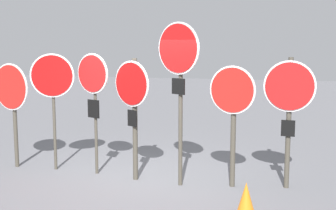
% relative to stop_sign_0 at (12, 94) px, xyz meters
% --- Properties ---
extents(ground_plane, '(40.00, 40.00, 0.00)m').
position_rel_stop_sign_0_xyz_m(ground_plane, '(2.58, -0.26, -1.45)').
color(ground_plane, slate).
extents(stop_sign_0, '(0.86, 0.32, 2.04)m').
position_rel_stop_sign_0_xyz_m(stop_sign_0, '(0.00, 0.00, 0.00)').
color(stop_sign_0, '#474238').
rests_on(stop_sign_0, ground).
extents(stop_sign_1, '(0.80, 0.25, 2.24)m').
position_rel_stop_sign_0_xyz_m(stop_sign_1, '(0.86, -0.01, 0.24)').
color(stop_sign_1, '#474238').
rests_on(stop_sign_1, ground).
extents(stop_sign_2, '(0.68, 0.32, 2.25)m').
position_rel_stop_sign_0_xyz_m(stop_sign_2, '(1.71, -0.11, 0.23)').
color(stop_sign_2, '#474238').
rests_on(stop_sign_2, ground).
extents(stop_sign_3, '(0.71, 0.41, 2.18)m').
position_rel_stop_sign_0_xyz_m(stop_sign_3, '(2.52, -0.30, 0.03)').
color(stop_sign_3, '#474238').
rests_on(stop_sign_3, ground).
extents(stop_sign_4, '(0.77, 0.45, 2.79)m').
position_rel_stop_sign_0_xyz_m(stop_sign_4, '(3.36, -0.45, 0.61)').
color(stop_sign_4, '#474238').
rests_on(stop_sign_4, ground).
extents(stop_sign_5, '(0.78, 0.28, 2.08)m').
position_rel_stop_sign_0_xyz_m(stop_sign_5, '(4.26, -0.34, -0.01)').
color(stop_sign_5, '#474238').
rests_on(stop_sign_5, ground).
extents(stop_sign_6, '(0.84, 0.19, 2.22)m').
position_rel_stop_sign_0_xyz_m(stop_sign_6, '(5.18, -0.22, 0.07)').
color(stop_sign_6, '#474238').
rests_on(stop_sign_6, ground).
extents(traffic_cone_0, '(0.42, 0.42, 0.63)m').
position_rel_stop_sign_0_xyz_m(traffic_cone_0, '(4.58, -2.01, -1.14)').
color(traffic_cone_0, black).
rests_on(traffic_cone_0, ground).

